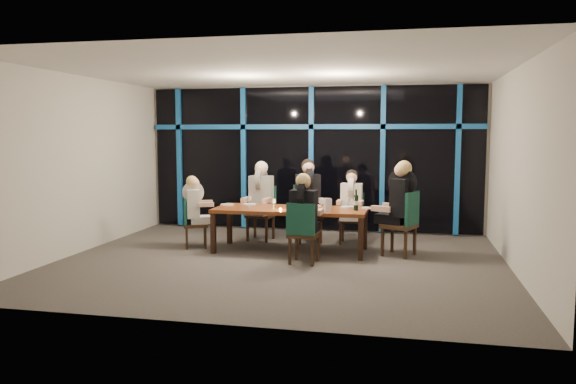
# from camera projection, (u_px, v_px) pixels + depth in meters

# --- Properties ---
(room) EXTENTS (7.04, 7.00, 3.02)m
(room) POSITION_uv_depth(u_px,v_px,m) (280.00, 133.00, 8.68)
(room) COLOR #4F4946
(room) RESTS_ON ground
(window_wall) EXTENTS (6.86, 0.43, 2.94)m
(window_wall) POSITION_uv_depth(u_px,v_px,m) (312.00, 156.00, 11.58)
(window_wall) COLOR black
(window_wall) RESTS_ON ground
(dining_table) EXTENTS (2.60, 1.00, 0.75)m
(dining_table) POSITION_uv_depth(u_px,v_px,m) (290.00, 212.00, 9.60)
(dining_table) COLOR brown
(dining_table) RESTS_ON ground
(chair_far_left) EXTENTS (0.52, 0.52, 1.02)m
(chair_far_left) POSITION_uv_depth(u_px,v_px,m) (262.00, 210.00, 10.72)
(chair_far_left) COLOR black
(chair_far_left) RESTS_ON ground
(chair_far_mid) EXTENTS (0.63, 0.63, 1.06)m
(chair_far_mid) POSITION_uv_depth(u_px,v_px,m) (307.00, 210.00, 10.54)
(chair_far_mid) COLOR black
(chair_far_mid) RESTS_ON ground
(chair_far_right) EXTENTS (0.44, 0.44, 0.93)m
(chair_far_right) POSITION_uv_depth(u_px,v_px,m) (352.00, 215.00, 10.37)
(chair_far_right) COLOR black
(chair_far_right) RESTS_ON ground
(chair_end_left) EXTENTS (0.53, 0.53, 0.87)m
(chair_end_left) POSITION_uv_depth(u_px,v_px,m) (191.00, 220.00, 9.95)
(chair_end_left) COLOR black
(chair_end_left) RESTS_ON ground
(chair_end_right) EXTENTS (0.65, 0.65, 1.08)m
(chair_end_right) POSITION_uv_depth(u_px,v_px,m) (405.00, 220.00, 9.22)
(chair_end_right) COLOR black
(chair_end_right) RESTS_ON ground
(chair_near_mid) EXTENTS (0.49, 0.49, 0.97)m
(chair_near_mid) POSITION_uv_depth(u_px,v_px,m) (303.00, 230.00, 8.66)
(chair_near_mid) COLOR black
(chair_near_mid) RESTS_ON ground
(diner_far_left) EXTENTS (0.54, 0.66, 1.00)m
(diner_far_left) POSITION_uv_depth(u_px,v_px,m) (260.00, 189.00, 10.60)
(diner_far_left) COLOR black
(diner_far_left) RESTS_ON ground
(diner_far_mid) EXTENTS (0.65, 0.72, 1.03)m
(diner_far_mid) POSITION_uv_depth(u_px,v_px,m) (308.00, 188.00, 10.41)
(diner_far_mid) COLOR black
(diner_far_mid) RESTS_ON ground
(diner_far_right) EXTENTS (0.47, 0.58, 0.91)m
(diner_far_right) POSITION_uv_depth(u_px,v_px,m) (351.00, 196.00, 10.26)
(diner_far_right) COLOR beige
(diner_far_right) RESTS_ON ground
(diner_end_left) EXTENTS (0.60, 0.55, 0.85)m
(diner_end_left) POSITION_uv_depth(u_px,v_px,m) (195.00, 201.00, 9.93)
(diner_end_left) COLOR beige
(diner_end_left) RESTS_ON ground
(diner_end_right) EXTENTS (0.74, 0.67, 1.05)m
(diner_end_right) POSITION_uv_depth(u_px,v_px,m) (400.00, 194.00, 9.23)
(diner_end_right) COLOR black
(diner_end_right) RESTS_ON ground
(diner_near_mid) EXTENTS (0.50, 0.62, 0.94)m
(diner_near_mid) POSITION_uv_depth(u_px,v_px,m) (304.00, 205.00, 8.70)
(diner_near_mid) COLOR black
(diner_near_mid) RESTS_ON ground
(plate_far_left) EXTENTS (0.24, 0.24, 0.01)m
(plate_far_left) POSITION_uv_depth(u_px,v_px,m) (249.00, 204.00, 10.09)
(plate_far_left) COLOR white
(plate_far_left) RESTS_ON dining_table
(plate_far_mid) EXTENTS (0.24, 0.24, 0.01)m
(plate_far_mid) POSITION_uv_depth(u_px,v_px,m) (314.00, 206.00, 9.88)
(plate_far_mid) COLOR white
(plate_far_mid) RESTS_ON dining_table
(plate_far_right) EXTENTS (0.24, 0.24, 0.01)m
(plate_far_right) POSITION_uv_depth(u_px,v_px,m) (347.00, 207.00, 9.73)
(plate_far_right) COLOR white
(plate_far_right) RESTS_ON dining_table
(plate_end_left) EXTENTS (0.24, 0.24, 0.01)m
(plate_end_left) POSITION_uv_depth(u_px,v_px,m) (227.00, 204.00, 10.04)
(plate_end_left) COLOR white
(plate_end_left) RESTS_ON dining_table
(plate_end_right) EXTENTS (0.24, 0.24, 0.01)m
(plate_end_right) POSITION_uv_depth(u_px,v_px,m) (367.00, 208.00, 9.58)
(plate_end_right) COLOR white
(plate_end_right) RESTS_ON dining_table
(plate_near_mid) EXTENTS (0.24, 0.24, 0.01)m
(plate_near_mid) POSITION_uv_depth(u_px,v_px,m) (313.00, 211.00, 9.25)
(plate_near_mid) COLOR white
(plate_near_mid) RESTS_ON dining_table
(wine_bottle) EXTENTS (0.08, 0.08, 0.35)m
(wine_bottle) POSITION_uv_depth(u_px,v_px,m) (356.00, 202.00, 9.31)
(wine_bottle) COLOR black
(wine_bottle) RESTS_ON dining_table
(water_pitcher) EXTENTS (0.14, 0.12, 0.22)m
(water_pitcher) POSITION_uv_depth(u_px,v_px,m) (327.00, 205.00, 9.19)
(water_pitcher) COLOR silver
(water_pitcher) RESTS_ON dining_table
(tea_light) EXTENTS (0.04, 0.04, 0.03)m
(tea_light) POSITION_uv_depth(u_px,v_px,m) (280.00, 209.00, 9.38)
(tea_light) COLOR #FCA54B
(tea_light) RESTS_ON dining_table
(wine_glass_a) EXTENTS (0.07, 0.07, 0.17)m
(wine_glass_a) POSITION_uv_depth(u_px,v_px,m) (274.00, 202.00, 9.50)
(wine_glass_a) COLOR white
(wine_glass_a) RESTS_ON dining_table
(wine_glass_b) EXTENTS (0.07, 0.07, 0.19)m
(wine_glass_b) POSITION_uv_depth(u_px,v_px,m) (299.00, 200.00, 9.64)
(wine_glass_b) COLOR silver
(wine_glass_b) RESTS_ON dining_table
(wine_glass_c) EXTENTS (0.07, 0.07, 0.17)m
(wine_glass_c) POSITION_uv_depth(u_px,v_px,m) (321.00, 202.00, 9.42)
(wine_glass_c) COLOR silver
(wine_glass_c) RESTS_ON dining_table
(wine_glass_d) EXTENTS (0.07, 0.07, 0.19)m
(wine_glass_d) POSITION_uv_depth(u_px,v_px,m) (249.00, 199.00, 9.74)
(wine_glass_d) COLOR silver
(wine_glass_d) RESTS_ON dining_table
(wine_glass_e) EXTENTS (0.07, 0.07, 0.18)m
(wine_glass_e) POSITION_uv_depth(u_px,v_px,m) (348.00, 201.00, 9.60)
(wine_glass_e) COLOR silver
(wine_glass_e) RESTS_ON dining_table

